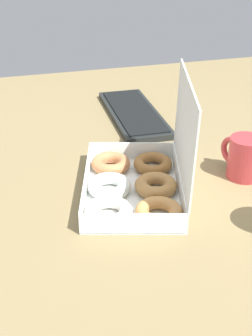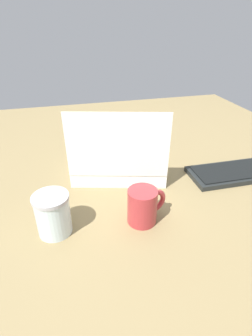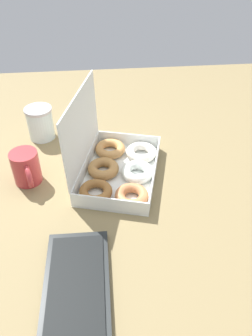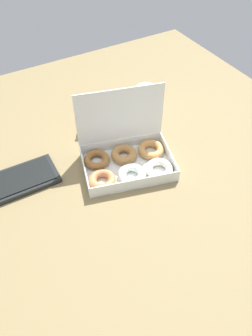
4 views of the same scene
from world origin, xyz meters
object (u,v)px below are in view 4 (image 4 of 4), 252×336
Objects in this scene: keyboard at (2,187)px; glass_jar at (146,100)px; coffee_mug at (93,116)px; donut_box at (128,159)px.

keyboard is 3.36× the size of glass_jar.
glass_jar is at bearing -4.14° from coffee_mug.
coffee_mug is 1.03× the size of glass_jar.
donut_box is 3.19× the size of glass_jar.
coffee_mug is at bearing 91.75° from donut_box.
donut_box reaches higher than coffee_mug.
donut_box is 3.09× the size of coffee_mug.
donut_box is at bearing -15.15° from keyboard.
coffee_mug is (43.22, 15.15, 4.27)cm from keyboard.
keyboard is 3.26× the size of coffee_mug.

